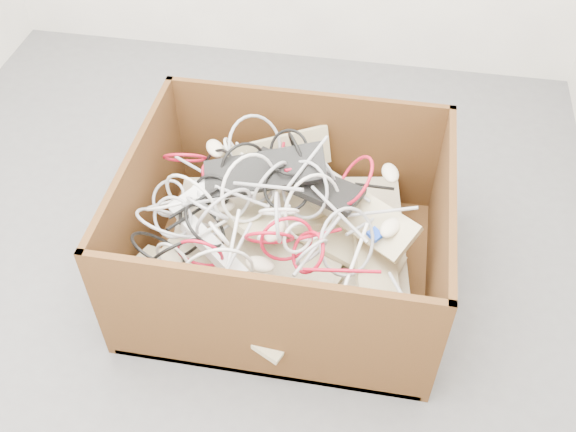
% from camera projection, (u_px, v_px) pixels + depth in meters
% --- Properties ---
extents(ground, '(3.00, 3.00, 0.00)m').
position_uv_depth(ground, '(222.00, 259.00, 2.61)').
color(ground, '#515153').
rests_on(ground, ground).
extents(cardboard_box, '(1.11, 0.93, 0.54)m').
position_uv_depth(cardboard_box, '(283.00, 248.00, 2.47)').
color(cardboard_box, '#3E2A0F').
rests_on(cardboard_box, ground).
extents(keyboard_pile, '(1.00, 0.95, 0.39)m').
position_uv_depth(keyboard_pile, '(296.00, 226.00, 2.36)').
color(keyboard_pile, tan).
rests_on(keyboard_pile, cardboard_box).
extents(mice_scatter, '(0.78, 0.61, 0.19)m').
position_uv_depth(mice_scatter, '(293.00, 218.00, 2.29)').
color(mice_scatter, beige).
rests_on(mice_scatter, keyboard_pile).
extents(power_strip_left, '(0.23, 0.24, 0.11)m').
position_uv_depth(power_strip_left, '(204.00, 190.00, 2.34)').
color(power_strip_left, silver).
rests_on(power_strip_left, keyboard_pile).
extents(power_strip_right, '(0.27, 0.22, 0.10)m').
position_uv_depth(power_strip_right, '(213.00, 249.00, 2.23)').
color(power_strip_right, silver).
rests_on(power_strip_right, keyboard_pile).
extents(vga_plug, '(0.06, 0.06, 0.03)m').
position_uv_depth(vga_plug, '(375.00, 235.00, 2.24)').
color(vga_plug, '#0D36C6').
rests_on(vga_plug, keyboard_pile).
extents(cable_tangle, '(0.99, 0.76, 0.45)m').
position_uv_depth(cable_tangle, '(246.00, 206.00, 2.27)').
color(cable_tangle, silver).
rests_on(cable_tangle, keyboard_pile).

